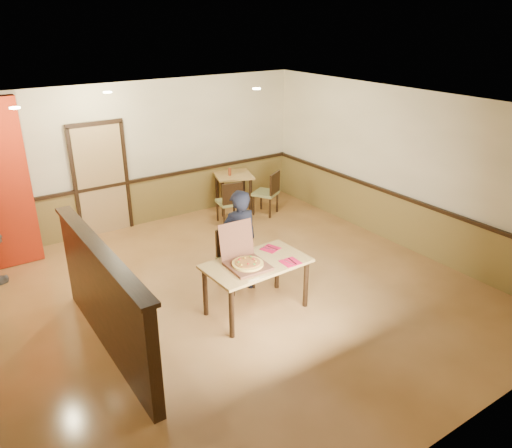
{
  "coord_description": "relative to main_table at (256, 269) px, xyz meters",
  "views": [
    {
      "loc": [
        -3.42,
        -5.57,
        3.95
      ],
      "look_at": [
        0.37,
        0.0,
        1.09
      ],
      "focal_mm": 35.0,
      "sensor_mm": 36.0,
      "label": 1
    }
  ],
  "objects": [
    {
      "name": "wall_right",
      "position": [
        3.47,
        0.5,
        0.74
      ],
      "size": [
        0.0,
        7.0,
        7.0
      ],
      "primitive_type": "plane",
      "rotation": [
        1.57,
        0.0,
        -1.57
      ],
      "color": "#FDF0C6",
      "rests_on": "floor"
    },
    {
      "name": "chair_rail_back",
      "position": [
        -0.03,
        3.95,
        0.26
      ],
      "size": [
        7.0,
        0.06,
        0.06
      ],
      "primitive_type": "cube",
      "color": "black",
      "rests_on": "wall_back"
    },
    {
      "name": "side_table",
      "position": [
        1.83,
        3.55,
        -0.03
      ],
      "size": [
        0.96,
        0.96,
        0.81
      ],
      "rotation": [
        0.0,
        0.0,
        -0.32
      ],
      "color": "tan",
      "rests_on": "floor"
    },
    {
      "name": "ceiling",
      "position": [
        -0.03,
        0.5,
        2.14
      ],
      "size": [
        7.0,
        7.0,
        0.0
      ],
      "primitive_type": "plane",
      "rotation": [
        3.14,
        0.0,
        0.0
      ],
      "color": "black",
      "rests_on": "wall_back"
    },
    {
      "name": "spot_a",
      "position": [
        -2.33,
        2.3,
        2.12
      ],
      "size": [
        0.14,
        0.14,
        0.02
      ],
      "primitive_type": "cylinder",
      "color": "#FFF7B2",
      "rests_on": "ceiling"
    },
    {
      "name": "pizza",
      "position": [
        -0.18,
        -0.06,
        0.16
      ],
      "size": [
        0.57,
        0.57,
        0.03
      ],
      "primitive_type": "cylinder",
      "rotation": [
        0.0,
        0.0,
        -0.42
      ],
      "color": "#FAD45A",
      "rests_on": "pizza_box"
    },
    {
      "name": "pizza_box",
      "position": [
        -0.18,
        -0.0,
        0.18
      ],
      "size": [
        0.54,
        0.63,
        0.55
      ],
      "rotation": [
        0.0,
        0.0,
        -0.04
      ],
      "color": "brown",
      "rests_on": "main_table"
    },
    {
      "name": "side_chair_right",
      "position": [
        2.31,
        2.94,
        -0.16
      ],
      "size": [
        0.63,
        0.63,
        0.93
      ],
      "rotation": [
        0.0,
        0.0,
        3.67
      ],
      "color": "olive",
      "rests_on": "floor"
    },
    {
      "name": "spot_c",
      "position": [
        1.37,
        2.0,
        2.12
      ],
      "size": [
        0.14,
        0.14,
        0.02
      ],
      "primitive_type": "cylinder",
      "color": "#FFF7B2",
      "rests_on": "ceiling"
    },
    {
      "name": "spot_b",
      "position": [
        -0.83,
        3.0,
        2.12
      ],
      "size": [
        0.14,
        0.14,
        0.02
      ],
      "primitive_type": "cylinder",
      "color": "#FFF7B2",
      "rests_on": "ceiling"
    },
    {
      "name": "chair_rail_right",
      "position": [
        3.42,
        0.5,
        0.26
      ],
      "size": [
        0.06,
        7.0,
        0.06
      ],
      "primitive_type": "cube",
      "color": "black",
      "rests_on": "wall_right"
    },
    {
      "name": "floor",
      "position": [
        -0.03,
        0.5,
        -0.66
      ],
      "size": [
        7.0,
        7.0,
        0.0
      ],
      "primitive_type": "plane",
      "color": "#BC8449",
      "rests_on": "ground"
    },
    {
      "name": "side_chair_left",
      "position": [
        1.37,
        2.93,
        -0.17
      ],
      "size": [
        0.51,
        0.51,
        0.9
      ],
      "rotation": [
        0.0,
        0.0,
        2.98
      ],
      "color": "olive",
      "rests_on": "floor"
    },
    {
      "name": "condiment",
      "position": [
        1.73,
        3.52,
        0.23
      ],
      "size": [
        0.06,
        0.06,
        0.16
      ],
      "primitive_type": "cylinder",
      "color": "maroon",
      "rests_on": "side_table"
    },
    {
      "name": "diner",
      "position": [
        0.13,
        0.64,
        0.15
      ],
      "size": [
        0.62,
        0.44,
        1.62
      ],
      "primitive_type": "imported",
      "rotation": [
        0.0,
        0.0,
        3.05
      ],
      "color": "black",
      "rests_on": "floor"
    },
    {
      "name": "napkin_far",
      "position": [
        0.41,
        0.24,
        0.11
      ],
      "size": [
        0.3,
        0.3,
        0.01
      ],
      "rotation": [
        0.0,
        0.0,
        0.34
      ],
      "color": "red",
      "rests_on": "main_table"
    },
    {
      "name": "booth_partition",
      "position": [
        -2.03,
        0.3,
        0.07
      ],
      "size": [
        0.2,
        3.1,
        1.44
      ],
      "color": "black",
      "rests_on": "floor"
    },
    {
      "name": "wainscot_right",
      "position": [
        3.44,
        0.5,
        -0.21
      ],
      "size": [
        0.04,
        7.0,
        0.9
      ],
      "primitive_type": "cube",
      "color": "olive",
      "rests_on": "floor"
    },
    {
      "name": "main_table",
      "position": [
        0.0,
        0.0,
        0.0
      ],
      "size": [
        1.47,
        0.87,
        0.77
      ],
      "rotation": [
        0.0,
        0.0,
        0.04
      ],
      "color": "tan",
      "rests_on": "floor"
    },
    {
      "name": "diner_chair",
      "position": [
        0.12,
        0.79,
        -0.15
      ],
      "size": [
        0.48,
        0.48,
        0.94
      ],
      "rotation": [
        0.0,
        0.0,
        0.04
      ],
      "color": "olive",
      "rests_on": "floor"
    },
    {
      "name": "wainscot_back",
      "position": [
        -0.03,
        3.97,
        -0.21
      ],
      "size": [
        7.0,
        0.04,
        0.9
      ],
      "primitive_type": "cube",
      "color": "olive",
      "rests_on": "floor"
    },
    {
      "name": "back_door",
      "position": [
        -0.83,
        3.96,
        0.39
      ],
      "size": [
        0.9,
        0.06,
        2.1
      ],
      "primitive_type": "cube",
      "color": "tan",
      "rests_on": "wall_back"
    },
    {
      "name": "napkin_near",
      "position": [
        0.39,
        -0.27,
        0.11
      ],
      "size": [
        0.25,
        0.25,
        0.01
      ],
      "rotation": [
        0.0,
        0.0,
        -0.03
      ],
      "color": "red",
      "rests_on": "main_table"
    },
    {
      "name": "wall_back",
      "position": [
        -0.03,
        4.0,
        0.74
      ],
      "size": [
        7.0,
        0.0,
        7.0
      ],
      "primitive_type": "plane",
      "rotation": [
        1.57,
        0.0,
        0.0
      ],
      "color": "#FDF0C6",
      "rests_on": "floor"
    }
  ]
}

